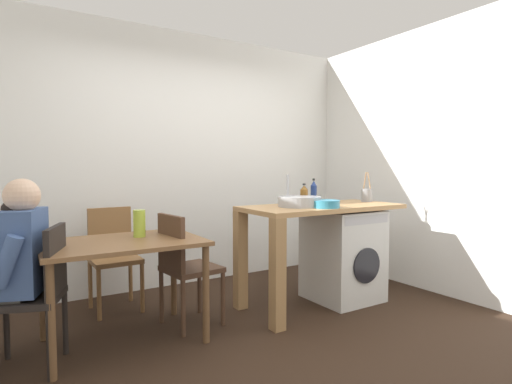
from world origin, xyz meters
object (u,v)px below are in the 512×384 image
seated_person (9,264)px  mixing_bowl (326,203)px  dining_table (123,254)px  bottle_tall_green (304,195)px  chair_opposite (183,263)px  vase (139,223)px  washing_machine (343,255)px  bottle_squat_brown (314,192)px  utensil_crock (367,195)px  chair_spare_by_wall (113,252)px  chair_person_seat (38,289)px

seated_person → mixing_bowl: bearing=-76.4°
dining_table → bottle_tall_green: (1.66, 0.01, 0.37)m
chair_opposite → vase: (-0.33, 0.06, 0.33)m
washing_machine → chair_opposite: bearing=173.7°
bottle_squat_brown → dining_table: bearing=-179.0°
utensil_crock → bottle_tall_green: bearing=173.4°
dining_table → washing_machine: washing_machine is taller
chair_spare_by_wall → bottle_tall_green: bottle_tall_green is taller
bottle_squat_brown → mixing_bowl: 0.41m
bottle_tall_green → dining_table: bearing=-179.8°
chair_spare_by_wall → seated_person: (-0.80, -0.84, 0.16)m
washing_machine → mixing_bowl: size_ratio=3.58×
chair_opposite → utensil_crock: 1.98m
chair_spare_by_wall → utensil_crock: 2.50m
washing_machine → utensil_crock: 0.67m
bottle_squat_brown → utensil_crock: 0.61m
utensil_crock → bottle_squat_brown: bearing=169.4°
chair_opposite → seated_person: 1.19m
bottle_tall_green → chair_spare_by_wall: bearing=153.8°
seated_person → mixing_bowl: 2.36m
seated_person → mixing_bowl: size_ratio=5.00×
dining_table → vase: (0.15, 0.10, 0.20)m
dining_table → mixing_bowl: bearing=-11.4°
vase → washing_machine: bearing=-7.0°
chair_opposite → bottle_squat_brown: 1.42m
dining_table → bottle_tall_green: bearing=0.2°
chair_person_seat → mixing_bowl: (2.18, -0.20, 0.45)m
bottle_squat_brown → utensil_crock: utensil_crock is taller
chair_opposite → washing_machine: size_ratio=1.05×
chair_person_seat → mixing_bowl: size_ratio=3.75×
chair_opposite → chair_spare_by_wall: bearing=-160.3°
dining_table → chair_person_seat: chair_person_seat is taller
vase → mixing_bowl: bearing=-16.2°
bottle_tall_green → utensil_crock: size_ratio=0.66×
dining_table → bottle_squat_brown: (1.80, 0.03, 0.39)m
chair_person_seat → chair_opposite: 1.04m
dining_table → chair_spare_by_wall: bearing=82.8°
chair_person_seat → vase: (0.70, 0.23, 0.33)m
chair_opposite → bottle_squat_brown: size_ratio=3.75×
dining_table → seated_person: 0.71m
bottle_tall_green → vase: bottle_tall_green is taller
chair_opposite → bottle_squat_brown: bottle_squat_brown is taller
chair_person_seat → bottle_squat_brown: (2.35, 0.16, 0.52)m
chair_person_seat → vase: 0.81m
washing_machine → bottle_squat_brown: 0.66m
seated_person → mixing_bowl: seated_person is taller
chair_opposite → mixing_bowl: bearing=64.7°
bottle_tall_green → bottle_squat_brown: bottle_squat_brown is taller
dining_table → bottle_squat_brown: 1.84m
utensil_crock → dining_table: bearing=178.1°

